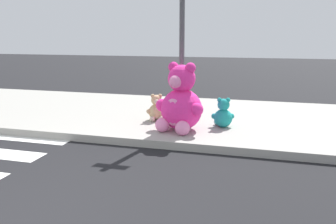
% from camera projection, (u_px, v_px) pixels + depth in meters
% --- Properties ---
extents(sidewalk, '(28.00, 4.40, 0.15)m').
position_uv_depth(sidewalk, '(149.00, 115.00, 8.29)').
color(sidewalk, '#9E9B93').
rests_on(sidewalk, ground_plane).
extents(sign_pole, '(0.56, 0.11, 3.20)m').
position_uv_depth(sign_pole, '(182.00, 43.00, 6.89)').
color(sign_pole, '#4C4C51').
rests_on(sign_pole, sidewalk).
extents(plush_pink_large, '(1.00, 0.95, 1.34)m').
position_uv_depth(plush_pink_large, '(180.00, 104.00, 6.57)').
color(plush_pink_large, '#F22D93').
rests_on(plush_pink_large, sidewalk).
extents(plush_teal, '(0.46, 0.43, 0.61)m').
position_uv_depth(plush_teal, '(223.00, 115.00, 6.86)').
color(plush_teal, teal).
rests_on(plush_teal, sidewalk).
extents(plush_tan, '(0.43, 0.42, 0.59)m').
position_uv_depth(plush_tan, '(157.00, 110.00, 7.42)').
color(plush_tan, tan).
rests_on(plush_tan, sidewalk).
extents(plush_red, '(0.45, 0.46, 0.62)m').
position_uv_depth(plush_red, '(179.00, 104.00, 7.91)').
color(plush_red, red).
rests_on(plush_red, sidewalk).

